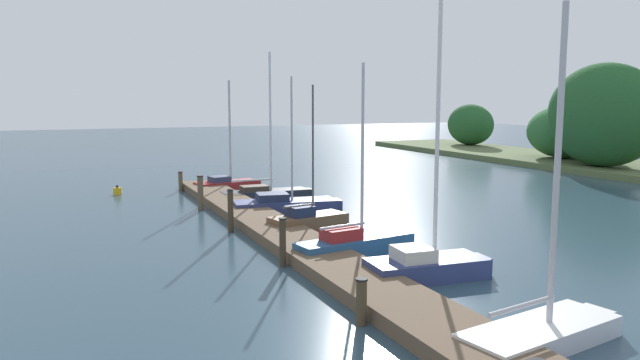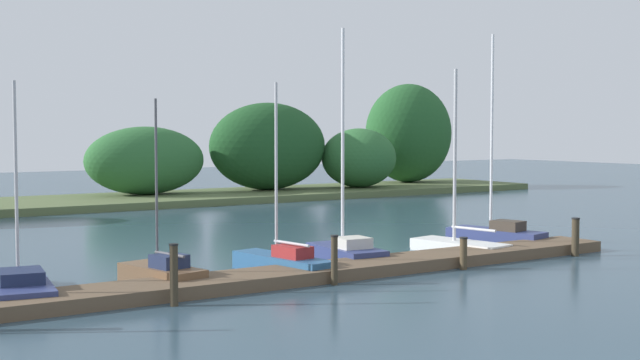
{
  "view_description": "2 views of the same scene",
  "coord_description": "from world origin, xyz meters",
  "px_view_note": "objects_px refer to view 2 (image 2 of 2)",
  "views": [
    {
      "loc": [
        17.57,
        6.25,
        4.59
      ],
      "look_at": [
        -3.57,
        15.43,
        1.48
      ],
      "focal_mm": 34.03,
      "sensor_mm": 36.0,
      "label": 1
    },
    {
      "loc": [
        -10.47,
        -7.01,
        4.2
      ],
      "look_at": [
        4.26,
        15.42,
        2.62
      ],
      "focal_mm": 47.38,
      "sensor_mm": 36.0,
      "label": 2
    }
  ],
  "objects_px": {
    "sailboat_4": "(280,261)",
    "mooring_piling_3": "(334,260)",
    "mooring_piling_2": "(174,275)",
    "sailboat_5": "(345,249)",
    "sailboat_2": "(19,285)",
    "mooring_piling_5": "(575,237)",
    "mooring_piling_4": "(463,253)",
    "sailboat_6": "(456,243)",
    "sailboat_7": "(494,233)",
    "sailboat_3": "(160,273)"
  },
  "relations": [
    {
      "from": "sailboat_3",
      "to": "mooring_piling_3",
      "type": "xyz_separation_m",
      "value": [
        4.01,
        -2.47,
        0.34
      ]
    },
    {
      "from": "sailboat_6",
      "to": "mooring_piling_3",
      "type": "xyz_separation_m",
      "value": [
        -6.94,
        -2.73,
        0.35
      ]
    },
    {
      "from": "sailboat_5",
      "to": "mooring_piling_2",
      "type": "xyz_separation_m",
      "value": [
        -7.26,
        -3.26,
        0.35
      ]
    },
    {
      "from": "mooring_piling_2",
      "to": "mooring_piling_5",
      "type": "bearing_deg",
      "value": 0.36
    },
    {
      "from": "sailboat_3",
      "to": "sailboat_6",
      "type": "height_order",
      "value": "sailboat_6"
    },
    {
      "from": "sailboat_2",
      "to": "sailboat_7",
      "type": "relative_size",
      "value": 0.71
    },
    {
      "from": "mooring_piling_2",
      "to": "mooring_piling_3",
      "type": "xyz_separation_m",
      "value": [
        4.75,
        0.17,
        -0.07
      ]
    },
    {
      "from": "mooring_piling_3",
      "to": "mooring_piling_4",
      "type": "distance_m",
      "value": 4.72
    },
    {
      "from": "sailboat_7",
      "to": "mooring_piling_2",
      "type": "distance_m",
      "value": 14.84
    },
    {
      "from": "mooring_piling_2",
      "to": "mooring_piling_4",
      "type": "bearing_deg",
      "value": 0.96
    },
    {
      "from": "sailboat_6",
      "to": "mooring_piling_5",
      "type": "bearing_deg",
      "value": -145.88
    },
    {
      "from": "sailboat_3",
      "to": "sailboat_4",
      "type": "bearing_deg",
      "value": -102.75
    },
    {
      "from": "mooring_piling_2",
      "to": "sailboat_2",
      "type": "bearing_deg",
      "value": 132.11
    },
    {
      "from": "sailboat_7",
      "to": "mooring_piling_4",
      "type": "distance_m",
      "value": 6.07
    },
    {
      "from": "sailboat_6",
      "to": "mooring_piling_3",
      "type": "relative_size",
      "value": 4.61
    },
    {
      "from": "sailboat_4",
      "to": "sailboat_5",
      "type": "relative_size",
      "value": 0.75
    },
    {
      "from": "sailboat_2",
      "to": "mooring_piling_3",
      "type": "xyz_separation_m",
      "value": [
        7.59,
        -2.97,
        0.38
      ]
    },
    {
      "from": "sailboat_4",
      "to": "sailboat_5",
      "type": "bearing_deg",
      "value": -85.59
    },
    {
      "from": "sailboat_2",
      "to": "mooring_piling_2",
      "type": "bearing_deg",
      "value": -129.26
    },
    {
      "from": "mooring_piling_3",
      "to": "mooring_piling_5",
      "type": "distance_m",
      "value": 9.68
    },
    {
      "from": "sailboat_6",
      "to": "sailboat_7",
      "type": "relative_size",
      "value": 0.81
    },
    {
      "from": "sailboat_4",
      "to": "mooring_piling_3",
      "type": "bearing_deg",
      "value": 177.43
    },
    {
      "from": "sailboat_4",
      "to": "mooring_piling_2",
      "type": "bearing_deg",
      "value": 110.94
    },
    {
      "from": "sailboat_7",
      "to": "sailboat_6",
      "type": "bearing_deg",
      "value": 94.11
    },
    {
      "from": "mooring_piling_3",
      "to": "mooring_piling_4",
      "type": "relative_size",
      "value": 1.39
    },
    {
      "from": "mooring_piling_5",
      "to": "mooring_piling_3",
      "type": "bearing_deg",
      "value": 179.52
    },
    {
      "from": "sailboat_2",
      "to": "mooring_piling_2",
      "type": "relative_size",
      "value": 3.63
    },
    {
      "from": "sailboat_5",
      "to": "mooring_piling_5",
      "type": "distance_m",
      "value": 7.85
    },
    {
      "from": "mooring_piling_5",
      "to": "sailboat_6",
      "type": "bearing_deg",
      "value": 134.31
    },
    {
      "from": "sailboat_2",
      "to": "sailboat_7",
      "type": "distance_m",
      "value": 17.2
    },
    {
      "from": "sailboat_7",
      "to": "mooring_piling_4",
      "type": "height_order",
      "value": "sailboat_7"
    },
    {
      "from": "sailboat_3",
      "to": "mooring_piling_5",
      "type": "xyz_separation_m",
      "value": [
        13.69,
        -2.55,
        0.3
      ]
    },
    {
      "from": "sailboat_2",
      "to": "mooring_piling_5",
      "type": "xyz_separation_m",
      "value": [
        17.28,
        -3.05,
        0.34
      ]
    },
    {
      "from": "mooring_piling_2",
      "to": "mooring_piling_4",
      "type": "height_order",
      "value": "mooring_piling_2"
    },
    {
      "from": "mooring_piling_3",
      "to": "mooring_piling_4",
      "type": "height_order",
      "value": "mooring_piling_3"
    },
    {
      "from": "sailboat_5",
      "to": "mooring_piling_4",
      "type": "xyz_separation_m",
      "value": [
        2.21,
        -3.1,
        0.09
      ]
    },
    {
      "from": "sailboat_6",
      "to": "mooring_piling_5",
      "type": "relative_size",
      "value": 4.89
    },
    {
      "from": "sailboat_7",
      "to": "mooring_piling_3",
      "type": "bearing_deg",
      "value": 96.87
    },
    {
      "from": "sailboat_5",
      "to": "mooring_piling_3",
      "type": "xyz_separation_m",
      "value": [
        -2.51,
        -3.09,
        0.28
      ]
    },
    {
      "from": "sailboat_7",
      "to": "sailboat_2",
      "type": "bearing_deg",
      "value": 78.46
    },
    {
      "from": "sailboat_2",
      "to": "sailboat_7",
      "type": "bearing_deg",
      "value": -79.34
    },
    {
      "from": "sailboat_2",
      "to": "sailboat_4",
      "type": "height_order",
      "value": "sailboat_4"
    },
    {
      "from": "mooring_piling_5",
      "to": "sailboat_3",
      "type": "bearing_deg",
      "value": 169.45
    },
    {
      "from": "sailboat_4",
      "to": "sailboat_6",
      "type": "distance_m",
      "value": 7.22
    },
    {
      "from": "sailboat_4",
      "to": "sailboat_7",
      "type": "height_order",
      "value": "sailboat_7"
    },
    {
      "from": "sailboat_4",
      "to": "mooring_piling_2",
      "type": "xyz_separation_m",
      "value": [
        -4.48,
        -2.59,
        0.39
      ]
    },
    {
      "from": "sailboat_4",
      "to": "mooring_piling_3",
      "type": "relative_size",
      "value": 4.1
    },
    {
      "from": "sailboat_4",
      "to": "mooring_piling_5",
      "type": "distance_m",
      "value": 10.27
    },
    {
      "from": "sailboat_2",
      "to": "sailboat_5",
      "type": "relative_size",
      "value": 0.73
    },
    {
      "from": "sailboat_6",
      "to": "mooring_piling_3",
      "type": "height_order",
      "value": "sailboat_6"
    }
  ]
}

